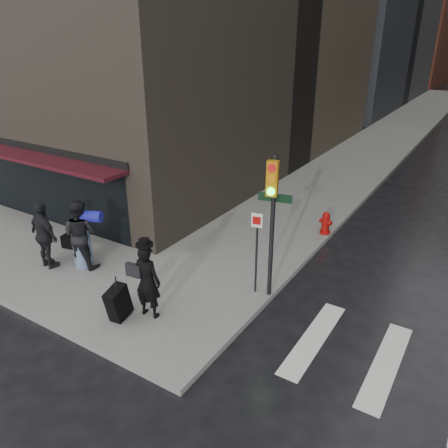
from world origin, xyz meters
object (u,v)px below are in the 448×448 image
at_px(man_jeans, 80,234).
at_px(man_greycoat, 45,235).
at_px(man_overcoat, 141,284).
at_px(traffic_light, 271,210).
at_px(fire_hydrant, 325,224).

distance_m(man_jeans, man_greycoat, 0.99).
xyz_separation_m(man_overcoat, man_jeans, (-3.13, 0.94, 0.15)).
bearing_deg(traffic_light, man_overcoat, -143.90).
relative_size(man_overcoat, man_jeans, 1.02).
xyz_separation_m(man_jeans, man_greycoat, (-0.79, -0.59, -0.01)).
bearing_deg(traffic_light, man_jeans, -177.02).
distance_m(man_greycoat, fire_hydrant, 8.79).
height_order(man_greycoat, fire_hydrant, man_greycoat).
height_order(man_jeans, man_greycoat, man_jeans).
height_order(traffic_light, fire_hydrant, traffic_light).
bearing_deg(man_overcoat, man_greycoat, -12.29).
xyz_separation_m(man_overcoat, traffic_light, (2.10, 2.35, 1.53)).
height_order(man_overcoat, man_jeans, man_jeans).
xyz_separation_m(man_overcoat, fire_hydrant, (2.02, 6.80, -0.51)).
bearing_deg(man_greycoat, traffic_light, -155.26).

